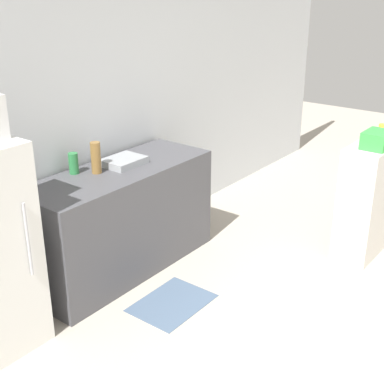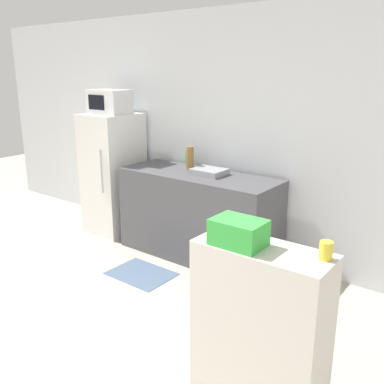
{
  "view_description": "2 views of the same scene",
  "coord_description": "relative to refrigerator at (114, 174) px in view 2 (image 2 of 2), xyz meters",
  "views": [
    {
      "loc": [
        -3.05,
        -0.29,
        2.43
      ],
      "look_at": [
        -0.21,
        1.9,
        0.97
      ],
      "focal_mm": 50.0,
      "sensor_mm": 36.0,
      "label": 1
    },
    {
      "loc": [
        2.5,
        -0.74,
        1.98
      ],
      "look_at": [
        0.28,
        2.14,
        0.94
      ],
      "focal_mm": 40.0,
      "sensor_mm": 36.0,
      "label": 2
    }
  ],
  "objects": [
    {
      "name": "shelf_cabinet",
      "position": [
        2.93,
        -1.57,
        -0.21
      ],
      "size": [
        0.76,
        0.33,
        1.05
      ],
      "primitive_type": "cube",
      "color": "silver",
      "rests_on": "ground_plane"
    },
    {
      "name": "jar",
      "position": [
        3.25,
        -1.51,
        0.37
      ],
      "size": [
        0.07,
        0.07,
        0.1
      ],
      "primitive_type": "cylinder",
      "color": "yellow",
      "rests_on": "shelf_cabinet"
    },
    {
      "name": "refrigerator",
      "position": [
        0.0,
        0.0,
        0.0
      ],
      "size": [
        0.58,
        0.65,
        1.47
      ],
      "color": "white",
      "rests_on": "ground_plane"
    },
    {
      "name": "microwave",
      "position": [
        -0.0,
        -0.0,
        0.88
      ],
      "size": [
        0.48,
        0.33,
        0.28
      ],
      "color": "white",
      "rests_on": "refrigerator"
    },
    {
      "name": "sink_basin",
      "position": [
        1.43,
        0.04,
        0.22
      ],
      "size": [
        0.34,
        0.27,
        0.06
      ],
      "primitive_type": "cube",
      "color": "#9EA3A8",
      "rests_on": "counter"
    },
    {
      "name": "bottle_tall",
      "position": [
        1.15,
        0.08,
        0.32
      ],
      "size": [
        0.08,
        0.08,
        0.26
      ],
      "primitive_type": "cylinder",
      "color": "olive",
      "rests_on": "counter"
    },
    {
      "name": "bottle_short",
      "position": [
        1.02,
        0.21,
        0.28
      ],
      "size": [
        0.08,
        0.08,
        0.17
      ],
      "primitive_type": "cylinder",
      "color": "#2D7F42",
      "rests_on": "counter"
    },
    {
      "name": "wall_back",
      "position": [
        1.42,
        0.39,
        0.56
      ],
      "size": [
        8.0,
        0.06,
        2.6
      ],
      "primitive_type": "cube",
      "color": "silver",
      "rests_on": "ground_plane"
    },
    {
      "name": "kitchen_rug",
      "position": [
        1.14,
        -0.71,
        -0.73
      ],
      "size": [
        0.63,
        0.47,
        0.01
      ],
      "primitive_type": "cube",
      "color": "slate",
      "rests_on": "ground_plane"
    },
    {
      "name": "counter",
      "position": [
        1.32,
        0.0,
        -0.27
      ],
      "size": [
        1.76,
        0.64,
        0.93
      ],
      "primitive_type": "cube",
      "color": "#4C4C51",
      "rests_on": "ground_plane"
    },
    {
      "name": "basket",
      "position": [
        2.8,
        -1.62,
        0.39
      ],
      "size": [
        0.28,
        0.21,
        0.15
      ],
      "primitive_type": "cube",
      "color": "green",
      "rests_on": "shelf_cabinet"
    }
  ]
}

